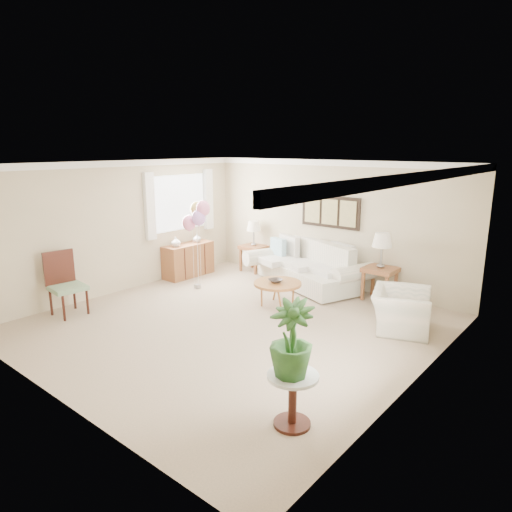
{
  "coord_description": "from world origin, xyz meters",
  "views": [
    {
      "loc": [
        4.79,
        -5.19,
        2.87
      ],
      "look_at": [
        -0.02,
        0.6,
        1.05
      ],
      "focal_mm": 32.0,
      "sensor_mm": 36.0,
      "label": 1
    }
  ],
  "objects_px": {
    "sofa": "(308,268)",
    "armchair": "(401,310)",
    "accent_chair": "(65,282)",
    "coffee_table": "(278,284)",
    "balloon_cluster": "(197,215)"
  },
  "relations": [
    {
      "from": "armchair",
      "to": "balloon_cluster",
      "type": "bearing_deg",
      "value": 78.25
    },
    {
      "from": "coffee_table",
      "to": "balloon_cluster",
      "type": "relative_size",
      "value": 0.48
    },
    {
      "from": "armchair",
      "to": "accent_chair",
      "type": "distance_m",
      "value": 5.68
    },
    {
      "from": "coffee_table",
      "to": "accent_chair",
      "type": "xyz_separation_m",
      "value": [
        -2.58,
        -2.69,
        0.17
      ]
    },
    {
      "from": "sofa",
      "to": "accent_chair",
      "type": "xyz_separation_m",
      "value": [
        -2.33,
        -4.08,
        0.2
      ]
    },
    {
      "from": "sofa",
      "to": "armchair",
      "type": "relative_size",
      "value": 2.88
    },
    {
      "from": "armchair",
      "to": "accent_chair",
      "type": "bearing_deg",
      "value": 102.88
    },
    {
      "from": "sofa",
      "to": "accent_chair",
      "type": "height_order",
      "value": "accent_chair"
    },
    {
      "from": "accent_chair",
      "to": "balloon_cluster",
      "type": "xyz_separation_m",
      "value": [
        0.71,
        2.49,
        0.95
      ]
    },
    {
      "from": "coffee_table",
      "to": "armchair",
      "type": "xyz_separation_m",
      "value": [
        2.2,
        0.36,
        -0.09
      ]
    },
    {
      "from": "armchair",
      "to": "balloon_cluster",
      "type": "height_order",
      "value": "balloon_cluster"
    },
    {
      "from": "armchair",
      "to": "sofa",
      "type": "bearing_deg",
      "value": 47.45
    },
    {
      "from": "armchair",
      "to": "balloon_cluster",
      "type": "relative_size",
      "value": 0.54
    },
    {
      "from": "balloon_cluster",
      "to": "armchair",
      "type": "bearing_deg",
      "value": 7.9
    },
    {
      "from": "accent_chair",
      "to": "balloon_cluster",
      "type": "distance_m",
      "value": 2.75
    }
  ]
}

